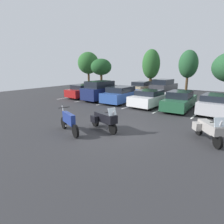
% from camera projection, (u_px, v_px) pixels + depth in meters
% --- Properties ---
extents(ground, '(44.00, 44.00, 0.10)m').
position_uv_depth(ground, '(113.00, 132.00, 10.09)').
color(ground, '#2D2D30').
extents(motorcycle_touring, '(2.17, 1.12, 1.37)m').
position_uv_depth(motorcycle_touring, '(104.00, 119.00, 10.07)').
color(motorcycle_touring, black).
rests_on(motorcycle_touring, ground).
extents(motorcycle_second, '(2.19, 1.03, 1.30)m').
position_uv_depth(motorcycle_second, '(69.00, 121.00, 9.75)').
color(motorcycle_second, black).
rests_on(motorcycle_second, ground).
extents(motorcycle_third, '(1.50, 1.87, 1.33)m').
position_uv_depth(motorcycle_third, '(209.00, 129.00, 8.54)').
color(motorcycle_third, black).
rests_on(motorcycle_third, ground).
extents(parking_stripes, '(18.92, 5.07, 0.01)m').
position_uv_depth(parking_stripes, '(150.00, 106.00, 16.74)').
color(parking_stripes, silver).
rests_on(parking_stripes, ground).
extents(car_red, '(2.13, 4.58, 1.45)m').
position_uv_depth(car_red, '(85.00, 91.00, 21.04)').
color(car_red, maroon).
rests_on(car_red, ground).
extents(car_navy, '(2.14, 4.38, 1.96)m').
position_uv_depth(car_navy, '(101.00, 91.00, 19.21)').
color(car_navy, navy).
rests_on(car_navy, ground).
extents(car_blue, '(1.96, 4.88, 1.54)m').
position_uv_depth(car_blue, '(122.00, 94.00, 18.16)').
color(car_blue, '#2D519E').
rests_on(car_blue, ground).
extents(car_white, '(2.23, 4.75, 1.40)m').
position_uv_depth(car_white, '(150.00, 98.00, 16.48)').
color(car_white, white).
rests_on(car_white, ground).
extents(car_green, '(1.90, 4.81, 1.48)m').
position_uv_depth(car_green, '(180.00, 101.00, 15.09)').
color(car_green, '#235638').
rests_on(car_green, ground).
extents(car_silver, '(2.10, 4.41, 1.44)m').
position_uv_depth(car_silver, '(216.00, 104.00, 13.73)').
color(car_silver, '#B7B7BC').
rests_on(car_silver, ground).
extents(car_far_tan, '(1.87, 4.86, 1.55)m').
position_uv_depth(car_far_tan, '(142.00, 88.00, 24.04)').
color(car_far_tan, tan).
rests_on(car_far_tan, ground).
extents(car_far_charcoal, '(2.09, 4.39, 1.91)m').
position_uv_depth(car_far_charcoal, '(164.00, 87.00, 22.71)').
color(car_far_charcoal, '#38383D').
rests_on(car_far_charcoal, ground).
extents(tree_left, '(2.50, 2.50, 5.77)m').
position_uv_depth(tree_left, '(151.00, 64.00, 27.00)').
color(tree_left, '#4C3823').
rests_on(tree_left, ground).
extents(tree_rear, '(2.55, 2.55, 5.57)m').
position_uv_depth(tree_rear, '(188.00, 64.00, 25.85)').
color(tree_rear, '#4C3823').
rests_on(tree_rear, ground).
extents(tree_far_right, '(3.30, 3.30, 4.61)m').
position_uv_depth(tree_far_right, '(101.00, 67.00, 30.29)').
color(tree_far_right, '#4C3823').
rests_on(tree_far_right, ground).
extents(tree_center, '(3.81, 3.81, 5.97)m').
position_uv_depth(tree_center, '(88.00, 63.00, 34.71)').
color(tree_center, '#4C3823').
rests_on(tree_center, ground).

